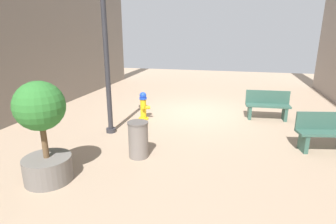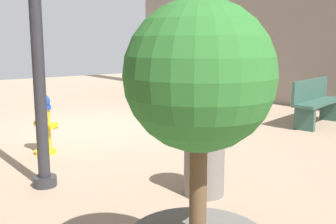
{
  "view_description": "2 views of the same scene",
  "coord_description": "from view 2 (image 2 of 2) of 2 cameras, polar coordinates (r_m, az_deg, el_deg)",
  "views": [
    {
      "loc": [
        -1.33,
        9.41,
        2.8
      ],
      "look_at": [
        0.31,
        2.84,
        0.81
      ],
      "focal_mm": 28.84,
      "sensor_mm": 36.0,
      "label": 1
    },
    {
      "loc": [
        3.68,
        7.15,
        1.72
      ],
      "look_at": [
        0.25,
        2.63,
        0.71
      ],
      "focal_mm": 42.74,
      "sensor_mm": 36.0,
      "label": 2
    }
  ],
  "objects": [
    {
      "name": "fire_hydrant",
      "position": [
        6.45,
        -17.26,
        -1.61
      ],
      "size": [
        0.4,
        0.43,
        0.93
      ],
      "color": "gold",
      "rests_on": "ground_plane"
    },
    {
      "name": "bench_near",
      "position": [
        9.39,
        3.97,
        2.45
      ],
      "size": [
        1.44,
        0.53,
        0.95
      ],
      "color": "#33594C",
      "rests_on": "ground_plane"
    },
    {
      "name": "trash_bin",
      "position": [
        4.54,
        5.18,
        -6.51
      ],
      "size": [
        0.48,
        0.48,
        0.86
      ],
      "color": "slate",
      "rests_on": "ground_plane"
    },
    {
      "name": "ground_plane",
      "position": [
        8.23,
        -9.73,
        -2.17
      ],
      "size": [
        23.4,
        23.4,
        0.0
      ],
      "primitive_type": "plane",
      "color": "tan"
    },
    {
      "name": "bench_far",
      "position": [
        8.84,
        20.29,
        1.47
      ],
      "size": [
        1.74,
        0.77,
        0.95
      ],
      "color": "#33594C",
      "rests_on": "ground_plane"
    },
    {
      "name": "planter_tree",
      "position": [
        2.47,
        4.39,
        -5.04
      ],
      "size": [
        0.92,
        0.92,
        1.98
      ],
      "color": "slate",
      "rests_on": "ground_plane"
    }
  ]
}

